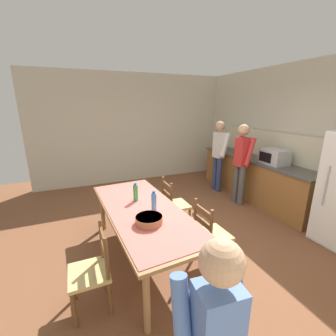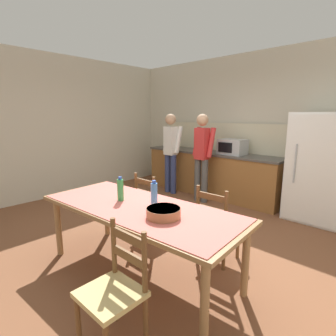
{
  "view_description": "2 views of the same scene",
  "coord_description": "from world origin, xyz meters",
  "px_view_note": "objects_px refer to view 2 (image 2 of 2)",
  "views": [
    {
      "loc": [
        2.85,
        -1.48,
        2.11
      ],
      "look_at": [
        -0.18,
        -0.22,
        1.17
      ],
      "focal_mm": 24.0,
      "sensor_mm": 36.0,
      "label": 1
    },
    {
      "loc": [
        2.21,
        -2.42,
        1.69
      ],
      "look_at": [
        -0.24,
        0.17,
        0.97
      ],
      "focal_mm": 28.0,
      "sensor_mm": 36.0,
      "label": 2
    }
  ],
  "objects_px": {
    "dining_table": "(139,212)",
    "chair_side_far_left": "(152,206)",
    "microwave": "(232,147)",
    "person_at_sink": "(171,149)",
    "chair_side_near_right": "(115,290)",
    "person_at_counter": "(202,153)",
    "bottle_off_centre": "(154,194)",
    "serving_bowl": "(163,212)",
    "refrigerator": "(320,168)",
    "chair_side_far_right": "(217,225)",
    "bottle_near_centre": "(120,190)"
  },
  "relations": [
    {
      "from": "microwave",
      "to": "person_at_sink",
      "type": "bearing_deg",
      "value": -157.49
    },
    {
      "from": "refrigerator",
      "to": "person_at_counter",
      "type": "distance_m",
      "value": 2.01
    },
    {
      "from": "chair_side_far_left",
      "to": "chair_side_near_right",
      "type": "bearing_deg",
      "value": 128.02
    },
    {
      "from": "serving_bowl",
      "to": "chair_side_far_left",
      "type": "xyz_separation_m",
      "value": [
        -0.97,
        0.76,
        -0.37
      ]
    },
    {
      "from": "bottle_off_centre",
      "to": "serving_bowl",
      "type": "relative_size",
      "value": 0.84
    },
    {
      "from": "bottle_near_centre",
      "to": "serving_bowl",
      "type": "xyz_separation_m",
      "value": [
        0.68,
        -0.02,
        -0.07
      ]
    },
    {
      "from": "refrigerator",
      "to": "serving_bowl",
      "type": "xyz_separation_m",
      "value": [
        -0.56,
        -2.98,
        -0.06
      ]
    },
    {
      "from": "microwave",
      "to": "person_at_sink",
      "type": "xyz_separation_m",
      "value": [
        -1.2,
        -0.5,
        -0.11
      ]
    },
    {
      "from": "microwave",
      "to": "bottle_near_centre",
      "type": "xyz_separation_m",
      "value": [
        0.34,
        -2.97,
        -0.19
      ]
    },
    {
      "from": "refrigerator",
      "to": "chair_side_far_left",
      "type": "distance_m",
      "value": 2.73
    },
    {
      "from": "chair_side_near_right",
      "to": "person_at_sink",
      "type": "bearing_deg",
      "value": 126.19
    },
    {
      "from": "dining_table",
      "to": "chair_side_near_right",
      "type": "relative_size",
      "value": 2.56
    },
    {
      "from": "chair_side_near_right",
      "to": "chair_side_far_left",
      "type": "bearing_deg",
      "value": 127.56
    },
    {
      "from": "person_at_sink",
      "to": "person_at_counter",
      "type": "relative_size",
      "value": 1.0
    },
    {
      "from": "bottle_off_centre",
      "to": "dining_table",
      "type": "bearing_deg",
      "value": -130.53
    },
    {
      "from": "microwave",
      "to": "bottle_off_centre",
      "type": "xyz_separation_m",
      "value": [
        0.72,
        -2.83,
        -0.19
      ]
    },
    {
      "from": "microwave",
      "to": "chair_side_far_left",
      "type": "bearing_deg",
      "value": -88.64
    },
    {
      "from": "serving_bowl",
      "to": "refrigerator",
      "type": "bearing_deg",
      "value": 79.26
    },
    {
      "from": "microwave",
      "to": "chair_side_near_right",
      "type": "height_order",
      "value": "microwave"
    },
    {
      "from": "bottle_near_centre",
      "to": "person_at_counter",
      "type": "distance_m",
      "value": 2.55
    },
    {
      "from": "chair_side_far_left",
      "to": "person_at_counter",
      "type": "xyz_separation_m",
      "value": [
        -0.41,
        1.72,
        0.52
      ]
    },
    {
      "from": "refrigerator",
      "to": "person_at_counter",
      "type": "relative_size",
      "value": 1.01
    },
    {
      "from": "bottle_near_centre",
      "to": "serving_bowl",
      "type": "relative_size",
      "value": 0.84
    },
    {
      "from": "microwave",
      "to": "chair_side_far_right",
      "type": "relative_size",
      "value": 0.55
    },
    {
      "from": "bottle_off_centre",
      "to": "chair_side_near_right",
      "type": "height_order",
      "value": "bottle_off_centre"
    },
    {
      "from": "dining_table",
      "to": "chair_side_far_left",
      "type": "bearing_deg",
      "value": 128.34
    },
    {
      "from": "dining_table",
      "to": "chair_side_far_right",
      "type": "xyz_separation_m",
      "value": [
        0.45,
        0.79,
        -0.25
      ]
    },
    {
      "from": "microwave",
      "to": "person_at_counter",
      "type": "bearing_deg",
      "value": -124.76
    },
    {
      "from": "dining_table",
      "to": "bottle_off_centre",
      "type": "distance_m",
      "value": 0.25
    },
    {
      "from": "serving_bowl",
      "to": "chair_side_far_right",
      "type": "relative_size",
      "value": 0.35
    },
    {
      "from": "microwave",
      "to": "chair_side_near_right",
      "type": "distance_m",
      "value": 3.91
    },
    {
      "from": "refrigerator",
      "to": "bottle_near_centre",
      "type": "xyz_separation_m",
      "value": [
        -1.25,
        -2.96,
        0.02
      ]
    },
    {
      "from": "microwave",
      "to": "chair_side_near_right",
      "type": "bearing_deg",
      "value": -72.13
    },
    {
      "from": "serving_bowl",
      "to": "person_at_sink",
      "type": "distance_m",
      "value": 3.35
    },
    {
      "from": "person_at_sink",
      "to": "person_at_counter",
      "type": "bearing_deg",
      "value": -91.36
    },
    {
      "from": "refrigerator",
      "to": "person_at_counter",
      "type": "height_order",
      "value": "refrigerator"
    },
    {
      "from": "bottle_near_centre",
      "to": "chair_side_near_right",
      "type": "xyz_separation_m",
      "value": [
        0.85,
        -0.69,
        -0.45
      ]
    },
    {
      "from": "chair_side_near_right",
      "to": "chair_side_far_left",
      "type": "distance_m",
      "value": 1.82
    },
    {
      "from": "person_at_sink",
      "to": "chair_side_near_right",
      "type": "bearing_deg",
      "value": -143.04
    },
    {
      "from": "person_at_counter",
      "to": "dining_table",
      "type": "bearing_deg",
      "value": -158.13
    },
    {
      "from": "microwave",
      "to": "person_at_sink",
      "type": "relative_size",
      "value": 0.29
    },
    {
      "from": "microwave",
      "to": "chair_side_near_right",
      "type": "relative_size",
      "value": 0.55
    },
    {
      "from": "bottle_off_centre",
      "to": "person_at_counter",
      "type": "bearing_deg",
      "value": 115.09
    },
    {
      "from": "microwave",
      "to": "person_at_counter",
      "type": "relative_size",
      "value": 0.29
    },
    {
      "from": "chair_side_far_left",
      "to": "serving_bowl",
      "type": "bearing_deg",
      "value": 141.67
    },
    {
      "from": "bottle_off_centre",
      "to": "microwave",
      "type": "bearing_deg",
      "value": 104.33
    },
    {
      "from": "microwave",
      "to": "dining_table",
      "type": "xyz_separation_m",
      "value": [
        0.62,
        -2.95,
        -0.39
      ]
    },
    {
      "from": "bottle_off_centre",
      "to": "person_at_counter",
      "type": "relative_size",
      "value": 0.16
    },
    {
      "from": "refrigerator",
      "to": "bottle_near_centre",
      "type": "height_order",
      "value": "refrigerator"
    },
    {
      "from": "person_at_sink",
      "to": "dining_table",
      "type": "bearing_deg",
      "value": -143.44
    }
  ]
}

